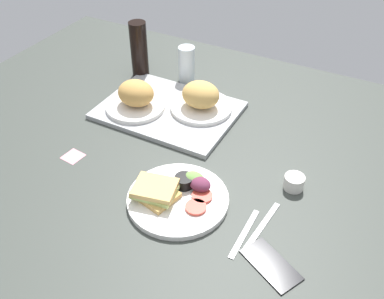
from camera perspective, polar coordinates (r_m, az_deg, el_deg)
The scene contains 12 objects.
ground_plane at distance 129.43cm, azimuth -1.40°, elevation -2.37°, with size 190.00×150.00×3.00cm, color #383D38.
serving_tray at distance 149.45cm, azimuth -3.09°, elevation 5.15°, with size 45.00×33.00×1.60cm, color #9EA0A3.
bread_plate_near at distance 148.23cm, azimuth -7.37°, elevation 6.77°, with size 20.10×20.10×9.92cm.
bread_plate_far at distance 146.24cm, azimuth 1.17°, elevation 6.65°, with size 20.93×20.93×10.12cm.
plate_with_salad at distance 116.58cm, azimuth -2.06°, elevation -5.94°, with size 27.16×27.16×5.40cm.
drinking_glass at distance 164.59cm, azimuth -0.71°, elevation 11.10°, with size 6.13×6.13×13.65cm, color silver.
soda_bottle at distance 167.70cm, azimuth -6.95°, elevation 12.85°, with size 6.40×6.40×21.31cm, color black.
espresso_cup at distance 122.86cm, azimuth 13.21°, elevation -4.19°, with size 5.60×5.60×4.00cm, color silver.
fork at distance 110.44cm, azimuth 6.87°, elevation -10.80°, with size 17.00×1.40×0.50cm, color #B7B7BC.
knife at distance 112.43cm, azimuth 9.09°, elevation -9.91°, with size 19.00×1.40×0.50cm, color #B7B7BC.
cell_phone at distance 105.39cm, azimuth 10.30°, elevation -14.56°, with size 14.40×7.20×0.80cm, color black.
sticky_note at distance 135.66cm, azimuth -15.30°, elevation -0.87°, with size 5.60×5.60×0.12cm, color pink.
Camera 1 is at (48.02, -84.08, 84.39)cm, focal length 40.74 mm.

